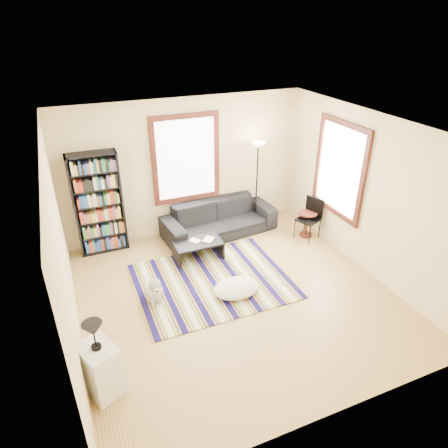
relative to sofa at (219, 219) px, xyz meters
name	(u,v)px	position (x,y,z in m)	size (l,w,h in m)	color
floor	(235,297)	(-0.54, -2.05, -0.40)	(5.00, 5.00, 0.10)	tan
ceiling	(238,126)	(-0.54, -2.05, 2.50)	(5.00, 5.00, 0.10)	white
wall_back	(185,167)	(-0.54, 0.50, 1.05)	(5.00, 0.10, 2.80)	#FEDFAB
wall_front	(342,331)	(-0.54, -4.60, 1.05)	(5.00, 0.10, 2.80)	#FEDFAB
wall_left	(58,256)	(-3.09, -2.05, 1.05)	(0.10, 5.00, 2.80)	#FEDFAB
wall_right	(371,195)	(2.01, -2.05, 1.05)	(0.10, 5.00, 2.80)	#FEDFAB
window_back	(186,159)	(-0.54, 0.42, 1.25)	(1.20, 0.06, 1.60)	white
window_right	(340,169)	(1.93, -1.25, 1.25)	(0.06, 1.20, 1.60)	white
rug	(212,281)	(-0.77, -1.55, -0.34)	(2.65, 2.12, 0.02)	#110C3F
sofa	(219,219)	(0.00, 0.00, 0.00)	(0.93, 2.38, 0.70)	black
bookshelf	(98,204)	(-2.35, 0.27, 0.65)	(0.90, 0.30, 2.00)	black
coffee_table	(198,250)	(-0.74, -0.75, -0.17)	(0.90, 0.50, 0.36)	black
book_a	(193,243)	(-0.84, -0.75, 0.02)	(0.20, 0.15, 0.02)	beige
book_b	(204,239)	(-0.59, -0.70, 0.02)	(0.17, 0.24, 0.02)	beige
floor_cushion	(236,288)	(-0.51, -2.01, -0.25)	(0.79, 0.59, 0.20)	silver
floor_lamp	(257,185)	(0.91, 0.10, 0.58)	(0.30, 0.30, 1.86)	black
side_table	(307,224)	(1.66, -0.79, -0.08)	(0.40, 0.40, 0.54)	#401810
folding_chair	(308,220)	(1.61, -0.89, 0.08)	(0.42, 0.40, 0.86)	black
white_cabinet	(101,369)	(-2.84, -3.14, 0.00)	(0.38, 0.50, 0.70)	white
table_lamp	(94,336)	(-2.84, -3.14, 0.54)	(0.24, 0.24, 0.38)	black
dog	(153,288)	(-1.83, -1.66, -0.09)	(0.36, 0.51, 0.51)	silver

